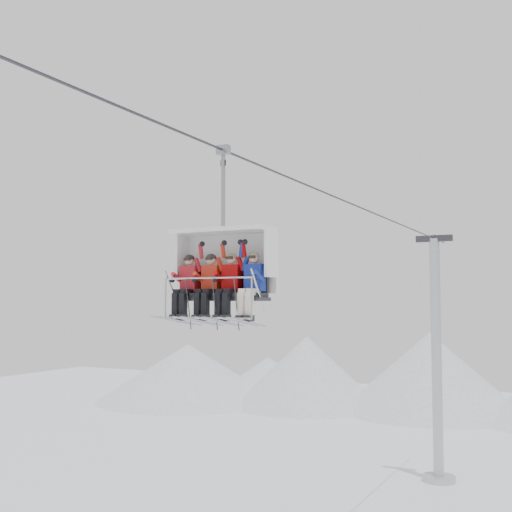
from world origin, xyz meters
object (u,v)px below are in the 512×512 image
at_px(lift_tower_right, 437,374).
at_px(skier_center_left, 209,284).
at_px(chairlift_carrier, 226,264).
at_px(skier_far_left, 187,284).
at_px(skier_far_right, 252,283).
at_px(skier_center_right, 230,283).

height_order(lift_tower_right, skier_center_left, lift_tower_right).
bearing_deg(lift_tower_right, chairlift_carrier, -90.00).
bearing_deg(chairlift_carrier, skier_center_left, -129.56).
distance_m(lift_tower_right, skier_far_left, 24.27).
relative_size(skier_far_left, skier_center_left, 1.00).
bearing_deg(skier_far_left, lift_tower_right, 87.98).
bearing_deg(skier_far_left, skier_center_left, 0.00).
height_order(skier_far_left, skier_far_right, same).
bearing_deg(skier_center_right, lift_tower_right, 90.68).
bearing_deg(skier_center_left, skier_far_left, 180.00).
xyz_separation_m(chairlift_carrier, skier_far_right, (0.85, -0.30, -0.47)).
bearing_deg(lift_tower_right, skier_center_right, -89.32).
bearing_deg(lift_tower_right, skier_center_left, -90.60).
xyz_separation_m(lift_tower_right, skier_far_right, (0.85, -23.85, 4.43)).
height_order(chairlift_carrier, skier_center_left, chairlift_carrier).
distance_m(skier_center_left, skier_far_right, 1.10).
relative_size(lift_tower_right, skier_far_left, 7.99).
height_order(lift_tower_right, skier_far_left, lift_tower_right).
bearing_deg(lift_tower_right, skier_far_left, -92.02).
bearing_deg(skier_far_right, lift_tower_right, 92.04).
xyz_separation_m(lift_tower_right, skier_far_left, (-0.84, -23.85, 4.43)).
xyz_separation_m(lift_tower_right, skier_center_left, (-0.25, -23.85, 4.43)).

